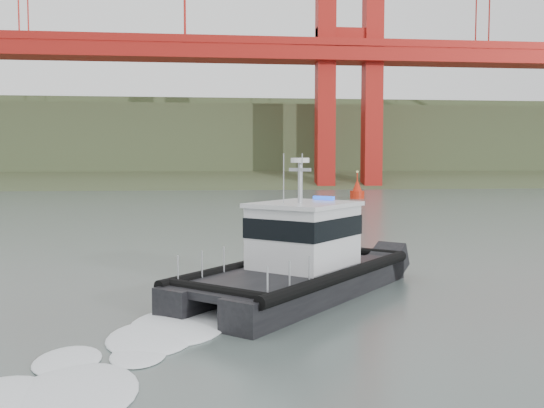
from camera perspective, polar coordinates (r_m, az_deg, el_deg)
The scene contains 4 objects.
ground at distance 25.64m, azimuth -2.15°, elevation -6.71°, with size 400.00×400.00×0.00m, color #4B5953.
headlands at distance 150.64m, azimuth -5.54°, elevation 5.03°, with size 500.00×105.36×27.12m.
patrol_boat at distance 21.78m, azimuth 2.57°, elevation -5.26°, with size 9.72×10.43×5.09m.
nav_buoy at distance 75.77m, azimuth 8.02°, elevation 1.23°, with size 1.77×1.77×3.68m.
Camera 1 is at (-1.76, -25.12, 4.86)m, focal length 40.00 mm.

